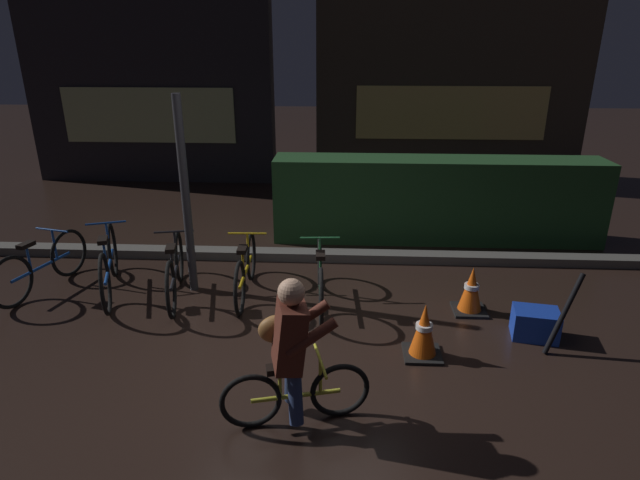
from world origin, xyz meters
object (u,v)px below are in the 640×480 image
parked_bike_right_mid (320,277)px  closed_umbrella (564,314)px  traffic_cone_far (471,291)px  cyclist (291,352)px  street_post (186,198)px  blue_crate (535,324)px  parked_bike_center_right (246,270)px  parked_bike_center_left (175,271)px  parked_bike_left_mid (109,265)px  parked_bike_leftmost (42,265)px  traffic_cone_near (424,331)px

parked_bike_right_mid → closed_umbrella: bearing=-114.4°
traffic_cone_far → cyclist: bearing=-133.6°
street_post → cyclist: street_post is taller
blue_crate → parked_bike_center_right: bearing=165.8°
parked_bike_right_mid → cyclist: size_ratio=1.24×
parked_bike_right_mid → closed_umbrella: (2.36, -0.88, 0.08)m
parked_bike_center_left → parked_bike_right_mid: 1.70m
parked_bike_left_mid → cyclist: size_ratio=1.32×
parked_bike_leftmost → street_post: bearing=-72.7°
blue_crate → parked_bike_leftmost: bearing=171.9°
traffic_cone_far → closed_umbrella: (0.69, -0.76, 0.15)m
cyclist → street_post: bearing=108.2°
parked_bike_leftmost → blue_crate: size_ratio=3.36×
street_post → traffic_cone_near: (2.59, -1.30, -0.89)m
parked_bike_center_right → blue_crate: (3.10, -0.79, -0.17)m
traffic_cone_near → closed_umbrella: bearing=6.4°
street_post → blue_crate: size_ratio=5.25×
street_post → blue_crate: street_post is taller
parked_bike_left_mid → traffic_cone_near: parked_bike_left_mid is taller
parked_bike_leftmost → parked_bike_center_right: (2.46, -0.00, -0.00)m
parked_bike_center_right → closed_umbrella: size_ratio=1.77×
parked_bike_center_right → cyclist: bearing=-162.6°
parked_bike_right_mid → traffic_cone_near: (1.04, -1.03, -0.06)m
parked_bike_center_left → traffic_cone_far: 3.37m
parked_bike_center_left → traffic_cone_far: bearing=-105.3°
parked_bike_left_mid → blue_crate: parked_bike_left_mid is taller
blue_crate → traffic_cone_near: bearing=-161.3°
street_post → closed_umbrella: bearing=-16.4°
parked_bike_center_left → parked_bike_right_mid: parked_bike_center_left is taller
traffic_cone_far → closed_umbrella: closed_umbrella is taller
street_post → parked_bike_left_mid: bearing=-171.6°
parked_bike_right_mid → traffic_cone_far: 1.68m
parked_bike_left_mid → traffic_cone_near: (3.54, -1.16, -0.10)m
parked_bike_left_mid → blue_crate: bearing=-118.5°
street_post → parked_bike_left_mid: size_ratio=1.40×
parked_bike_right_mid → parked_bike_center_right: bearing=75.8°
street_post → parked_bike_leftmost: 1.98m
street_post → parked_bike_center_right: 1.08m
blue_crate → traffic_cone_far: bearing=136.8°
closed_umbrella → traffic_cone_near: bearing=161.3°
parked_bike_center_right → closed_umbrella: closed_umbrella is taller
parked_bike_left_mid → closed_umbrella: size_ratio=1.94×
street_post → parked_bike_leftmost: (-1.79, -0.11, -0.84)m
blue_crate → parked_bike_left_mid: bearing=170.9°
parked_bike_leftmost → closed_umbrella: closed_umbrella is taller
traffic_cone_near → closed_umbrella: size_ratio=0.65×
parked_bike_left_mid → cyclist: cyclist is taller
parked_bike_center_left → parked_bike_center_right: 0.82m
street_post → parked_bike_center_left: size_ratio=1.48×
parked_bike_leftmost → parked_bike_center_left: (1.65, -0.09, 0.02)m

